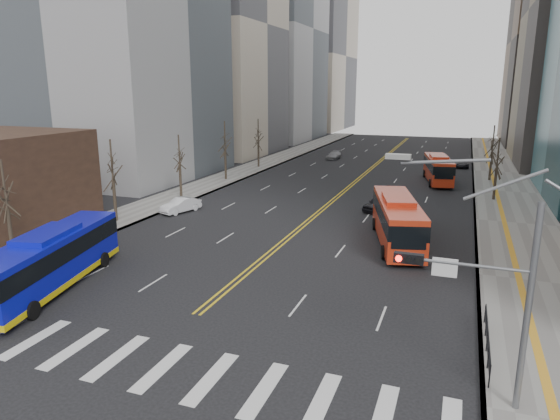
% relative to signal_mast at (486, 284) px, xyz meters
% --- Properties ---
extents(ground, '(220.00, 220.00, 0.00)m').
position_rel_signal_mast_xyz_m(ground, '(-13.77, -2.00, -4.86)').
color(ground, black).
extents(sidewalk_right, '(7.00, 130.00, 0.15)m').
position_rel_signal_mast_xyz_m(sidewalk_right, '(3.73, 43.00, -4.78)').
color(sidewalk_right, slate).
rests_on(sidewalk_right, ground).
extents(sidewalk_left, '(5.00, 130.00, 0.15)m').
position_rel_signal_mast_xyz_m(sidewalk_left, '(-30.27, 43.00, -4.78)').
color(sidewalk_left, slate).
rests_on(sidewalk_left, ground).
extents(crosswalk, '(26.70, 4.00, 0.01)m').
position_rel_signal_mast_xyz_m(crosswalk, '(-13.77, -2.00, -4.85)').
color(crosswalk, silver).
rests_on(crosswalk, ground).
extents(centerline, '(0.55, 100.00, 0.01)m').
position_rel_signal_mast_xyz_m(centerline, '(-13.77, 53.00, -4.85)').
color(centerline, gold).
rests_on(centerline, ground).
extents(office_towers, '(83.00, 134.00, 58.00)m').
position_rel_signal_mast_xyz_m(office_towers, '(-13.64, 66.51, 19.07)').
color(office_towers, gray).
rests_on(office_towers, ground).
extents(signal_mast, '(5.37, 0.37, 9.39)m').
position_rel_signal_mast_xyz_m(signal_mast, '(0.00, 0.00, 0.00)').
color(signal_mast, slate).
rests_on(signal_mast, ground).
extents(pedestrian_railing, '(0.06, 6.06, 1.02)m').
position_rel_signal_mast_xyz_m(pedestrian_railing, '(0.53, 4.00, -4.03)').
color(pedestrian_railing, black).
rests_on(pedestrian_railing, sidewalk_right).
extents(street_trees, '(35.20, 47.20, 7.60)m').
position_rel_signal_mast_xyz_m(street_trees, '(-20.94, 32.55, 0.02)').
color(street_trees, '#2F251D').
rests_on(street_trees, ground).
extents(blue_bus, '(5.27, 12.56, 3.57)m').
position_rel_signal_mast_xyz_m(blue_bus, '(-23.55, 3.15, -2.98)').
color(blue_bus, '#0B11B3').
rests_on(blue_bus, ground).
extents(red_bus_near, '(5.56, 11.98, 3.69)m').
position_rel_signal_mast_xyz_m(red_bus_near, '(-5.48, 19.24, -2.81)').
color(red_bus_near, red).
rests_on(red_bus_near, ground).
extents(red_bus_far, '(4.38, 11.11, 3.45)m').
position_rel_signal_mast_xyz_m(red_bus_far, '(-3.99, 46.82, -2.94)').
color(red_bus_far, red).
rests_on(red_bus_far, ground).
extents(car_white, '(2.70, 4.45, 1.38)m').
position_rel_signal_mast_xyz_m(car_white, '(-26.27, 22.13, -4.16)').
color(car_white, silver).
rests_on(car_white, ground).
extents(car_dark_mid, '(3.10, 4.51, 1.42)m').
position_rel_signal_mast_xyz_m(car_dark_mid, '(-8.44, 29.33, -4.14)').
color(car_dark_mid, black).
rests_on(car_dark_mid, ground).
extents(car_silver, '(1.92, 4.42, 1.27)m').
position_rel_signal_mast_xyz_m(car_silver, '(-21.41, 62.71, -4.22)').
color(car_silver, '#949499').
rests_on(car_silver, ground).
extents(car_dark_far, '(2.16, 4.18, 1.12)m').
position_rel_signal_mast_xyz_m(car_dark_far, '(-1.27, 60.59, -4.29)').
color(car_dark_far, black).
rests_on(car_dark_far, ground).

